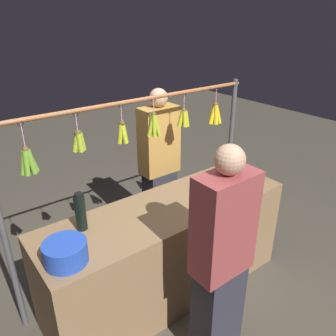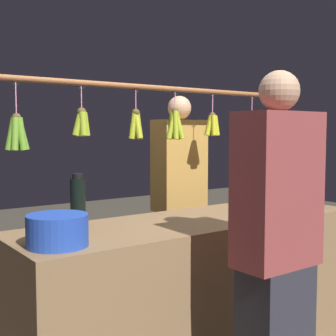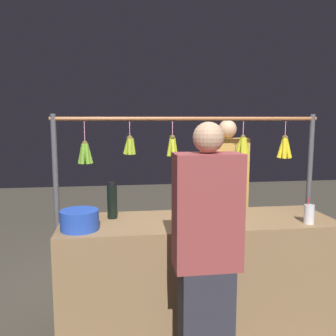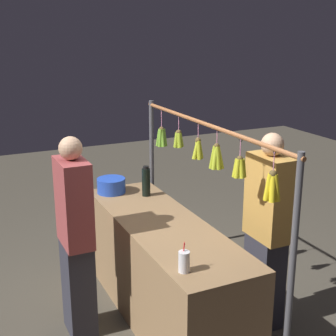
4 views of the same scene
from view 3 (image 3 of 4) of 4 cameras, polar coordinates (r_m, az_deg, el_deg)
name	(u,v)px [view 3 (image 3 of 4)]	position (r m, az deg, el deg)	size (l,w,h in m)	color
ground_plane	(197,323)	(3.11, 4.59, -23.07)	(12.00, 12.00, 0.00)	#494338
market_counter	(198,272)	(2.92, 4.69, -16.01)	(2.06, 0.63, 0.84)	olive
display_rack	(191,168)	(3.08, 3.59, -0.01)	(2.25, 0.12, 1.63)	#4C4C51
water_bottle	(112,201)	(2.80, -8.78, -5.16)	(0.08, 0.08, 0.28)	black
blue_bucket	(80,220)	(2.58, -13.75, -7.94)	(0.26, 0.26, 0.14)	blue
drink_cup	(309,214)	(2.84, 21.30, -6.78)	(0.07, 0.07, 0.20)	silver
vendor_person	(226,204)	(3.54, 9.08, -5.55)	(0.38, 0.20, 1.58)	#2D2D38
customer_person	(206,262)	(2.15, 6.07, -14.54)	(0.38, 0.20, 1.58)	#2D2D38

